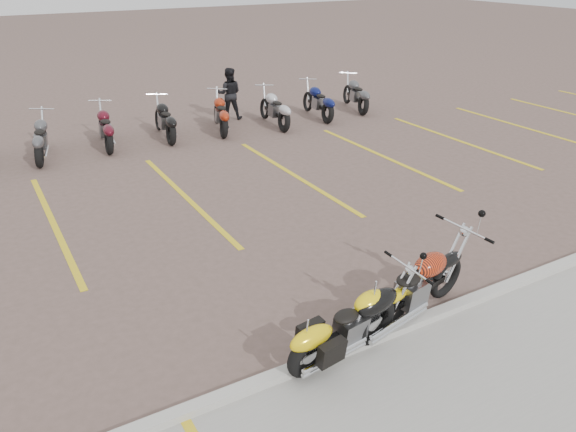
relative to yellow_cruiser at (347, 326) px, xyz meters
name	(u,v)px	position (x,y,z in m)	size (l,w,h in m)	color
ground	(276,282)	(0.05, 1.99, -0.42)	(100.00, 100.00, 0.00)	brown
curb	(349,348)	(0.05, -0.01, -0.36)	(60.00, 0.18, 0.12)	#ADAAA3
parking_stripes	(186,197)	(0.05, 5.99, -0.42)	(38.00, 5.50, 0.01)	gold
yellow_cruiser	(347,326)	(0.00, 0.00, 0.00)	(2.07, 0.45, 0.86)	black
flame_cruiser	(408,292)	(1.15, 0.16, 0.06)	(2.34, 0.64, 0.97)	black
person_b	(229,94)	(3.58, 11.37, 0.38)	(0.78, 0.61, 1.60)	black
bg_bike_row	(105,129)	(-0.57, 10.24, 0.13)	(17.53, 2.09, 1.10)	black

